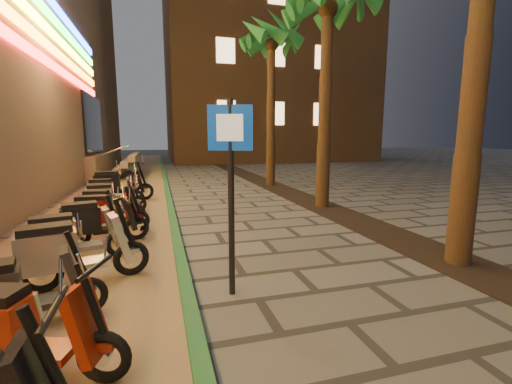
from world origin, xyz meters
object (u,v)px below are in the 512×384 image
object	(u,v)px
pedestrian_sign	(231,171)
scooter_11	(109,197)
scooter_4	(17,330)
scooter_5	(12,292)
scooter_8	(95,221)
scooter_6	(69,251)
scooter_10	(107,204)
scooter_7	(70,237)
scooter_12	(110,191)
scooter_9	(103,212)
scooter_13	(117,184)

from	to	relation	value
pedestrian_sign	scooter_11	distance (m)	6.27
scooter_4	scooter_5	distance (m)	0.96
scooter_8	scooter_6	bearing A→B (deg)	-104.64
pedestrian_sign	scooter_10	bearing A→B (deg)	132.40
scooter_7	scooter_12	xyz separation A→B (m)	(-0.01, 5.04, -0.00)
scooter_11	scooter_4	bearing A→B (deg)	-88.97
scooter_12	scooter_9	bearing A→B (deg)	-84.25
pedestrian_sign	scooter_5	size ratio (longest dim) A/B	1.73
scooter_5	scooter_6	bearing A→B (deg)	58.61
scooter_5	scooter_11	world-z (taller)	scooter_11
scooter_5	scooter_12	xyz separation A→B (m)	(0.12, 7.05, 0.03)
scooter_6	scooter_12	bearing A→B (deg)	76.13
scooter_11	scooter_9	bearing A→B (deg)	-86.59
scooter_10	scooter_11	distance (m)	0.93
pedestrian_sign	scooter_6	distance (m)	2.57
scooter_4	scooter_10	distance (m)	5.95
scooter_4	scooter_12	world-z (taller)	scooter_12
scooter_13	scooter_5	bearing A→B (deg)	-93.76
scooter_8	scooter_13	size ratio (longest dim) A/B	0.88
scooter_5	scooter_9	bearing A→B (deg)	70.02
scooter_6	scooter_10	distance (m)	3.96
scooter_10	scooter_8	bearing A→B (deg)	-79.82
scooter_5	scooter_4	bearing A→B (deg)	-83.64
pedestrian_sign	scooter_4	world-z (taller)	pedestrian_sign
scooter_7	scooter_10	xyz separation A→B (m)	(0.16, 3.04, -0.04)
scooter_5	scooter_8	bearing A→B (deg)	68.74
scooter_11	scooter_13	size ratio (longest dim) A/B	0.83
scooter_13	scooter_6	bearing A→B (deg)	-91.36
scooter_10	scooter_12	world-z (taller)	scooter_12
pedestrian_sign	scooter_8	distance (m)	3.71
scooter_10	scooter_11	xyz separation A→B (m)	(-0.05, 0.93, 0.02)
scooter_9	scooter_11	size ratio (longest dim) A/B	1.02
scooter_8	scooter_5	bearing A→B (deg)	-110.47
pedestrian_sign	scooter_6	world-z (taller)	pedestrian_sign
scooter_9	scooter_8	bearing A→B (deg)	-87.38
scooter_8	scooter_4	bearing A→B (deg)	-104.00
scooter_7	scooter_11	bearing A→B (deg)	72.60
scooter_7	scooter_10	distance (m)	3.04
scooter_9	scooter_12	xyz separation A→B (m)	(-0.23, 3.05, 0.01)
scooter_4	scooter_6	bearing A→B (deg)	108.54
scooter_8	scooter_11	size ratio (longest dim) A/B	1.06
scooter_5	scooter_8	xyz separation A→B (m)	(0.34, 3.06, 0.04)
scooter_6	scooter_11	distance (m)	4.90
scooter_6	scooter_11	size ratio (longest dim) A/B	1.12
scooter_5	scooter_12	distance (m)	7.05
scooter_7	pedestrian_sign	bearing A→B (deg)	-52.85
scooter_9	scooter_12	distance (m)	3.06
scooter_5	scooter_7	distance (m)	2.02
scooter_6	scooter_8	xyz separation A→B (m)	(0.01, 1.97, -0.03)
scooter_4	scooter_8	world-z (taller)	scooter_8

